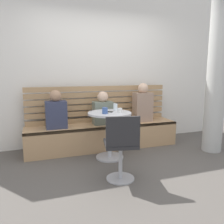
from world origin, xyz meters
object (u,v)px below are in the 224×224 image
Objects in this scene: person_child_middle at (56,112)px; person_child_left at (103,110)px; white_chair at (121,146)px; cup_ceramic_white at (120,110)px; person_adult at (143,104)px; phone_on_table at (108,112)px; booth_bench at (104,136)px; cup_water_clear at (115,107)px; cafe_table at (110,126)px; cup_mug_blue at (105,111)px.

person_child_left is at bearing 3.00° from person_child_middle.
cup_ceramic_white is at bearing 70.57° from white_chair.
person_adult is 1.23× the size of person_child_left.
person_child_left reaches higher than white_chair.
person_child_left is at bearing -179.60° from person_adult.
cup_ceramic_white is 0.57× the size of phone_on_table.
person_child_middle reaches higher than cup_ceramic_white.
white_chair is 0.84m from cup_ceramic_white.
booth_bench is 24.55× the size of cup_water_clear.
phone_on_table is at bearing -29.15° from person_child_middle.
person_child_left is 0.47m from phone_on_table.
white_chair is 1.66m from person_adult.
white_chair is (-0.17, -1.31, 0.24)m from booth_bench.
cafe_table reaches higher than booth_bench.
white_chair is at bearing -125.64° from person_adult.
white_chair is 1.45× the size of person_child_left.
cafe_table is at bearing -132.91° from cup_water_clear.
cup_water_clear is at bearing 74.11° from white_chair.
booth_bench is 0.47m from person_child_left.
person_adult is 1.14× the size of person_child_middle.
booth_bench is 28.42× the size of cup_mug_blue.
cup_mug_blue is at bearing 88.51° from white_chair.
person_child_middle reaches higher than cup_water_clear.
white_chair is 0.91m from phone_on_table.
cup_mug_blue reaches higher than booth_bench.
booth_bench is at bearing 98.62° from cup_ceramic_white.
cup_ceramic_white is at bearing -80.99° from person_child_left.
cafe_table is 7.79× the size of cup_mug_blue.
cup_mug_blue is at bearing -175.02° from phone_on_table.
cafe_table is 0.23m from phone_on_table.
person_child_middle is (-1.60, -0.05, -0.04)m from person_adult.
cup_water_clear is 0.21m from phone_on_table.
person_child_middle is at bearing 148.58° from cafe_table.
cafe_table is at bearing -95.84° from booth_bench.
cup_mug_blue reaches higher than phone_on_table.
cup_ceramic_white is 0.24m from cup_mug_blue.
booth_bench is 0.80m from cup_ceramic_white.
cafe_table is 0.30m from cup_ceramic_white.
white_chair is at bearing -105.89° from cup_water_clear.
cup_water_clear is (0.11, -0.34, 0.10)m from person_child_left.
person_child_middle is 5.75× the size of cup_water_clear.
person_adult reaches higher than cafe_table.
booth_bench is 0.95m from person_adult.
person_child_left reaches higher than cup_ceramic_white.
person_adult is 0.91m from cup_ceramic_white.
person_child_middle is 0.87m from cup_mug_blue.
cup_ceramic_white is at bearing -28.63° from cafe_table.
cup_ceramic_white is at bearing -94.55° from cup_water_clear.
cup_water_clear is at bearing -71.79° from person_child_left.
person_child_left is (-0.01, 0.01, 0.47)m from booth_bench.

